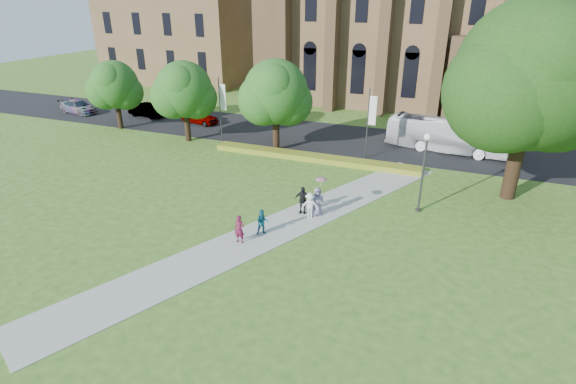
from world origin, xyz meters
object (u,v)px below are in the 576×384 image
at_px(car_0, 200,117).
at_px(tour_coach, 449,135).
at_px(car_2, 78,107).
at_px(large_tree, 533,75).
at_px(streetlamp, 424,163).
at_px(car_1, 147,110).
at_px(pedestrian_0, 239,229).

bearing_deg(car_0, tour_coach, -79.28).
relative_size(tour_coach, car_2, 2.11).
xyz_separation_m(large_tree, car_2, (-46.09, 7.39, -7.61)).
distance_m(streetlamp, large_tree, 8.73).
relative_size(car_1, pedestrian_0, 2.74).
distance_m(car_0, car_1, 7.16).
bearing_deg(large_tree, streetlamp, -140.71).
height_order(streetlamp, car_1, streetlamp).
relative_size(car_1, car_2, 0.89).
xyz_separation_m(streetlamp, car_1, (-31.91, 13.45, -2.53)).
bearing_deg(car_2, streetlamp, -96.07).
bearing_deg(car_0, pedestrian_0, -132.74).
height_order(large_tree, car_1, large_tree).
xyz_separation_m(tour_coach, pedestrian_0, (-9.76, -21.31, -0.64)).
height_order(car_0, car_1, car_1).
relative_size(tour_coach, pedestrian_0, 6.47).
bearing_deg(large_tree, car_1, 166.55).
bearing_deg(car_2, large_tree, -88.85).
bearing_deg(pedestrian_0, car_2, 143.66).
xyz_separation_m(large_tree, car_0, (-30.25, 8.71, -7.61)).
distance_m(large_tree, car_0, 32.39).
bearing_deg(tour_coach, streetlamp, -177.19).
bearing_deg(car_1, car_0, -84.37).
height_order(car_0, pedestrian_0, pedestrian_0).
bearing_deg(car_1, streetlamp, -105.31).
bearing_deg(large_tree, tour_coach, 117.81).
height_order(large_tree, pedestrian_0, large_tree).
xyz_separation_m(large_tree, car_1, (-37.41, 8.95, -7.60)).
height_order(tour_coach, car_0, tour_coach).
bearing_deg(streetlamp, car_2, 163.67).
bearing_deg(large_tree, car_2, 170.89).
height_order(tour_coach, pedestrian_0, tour_coach).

